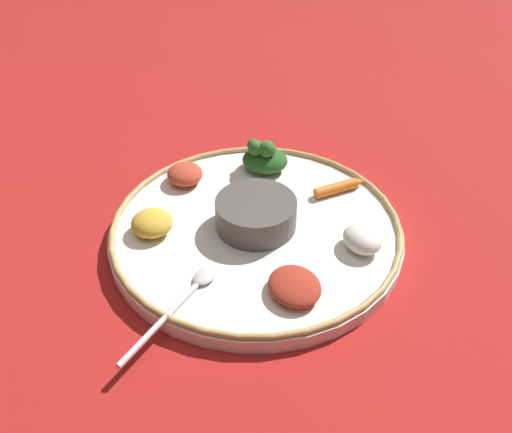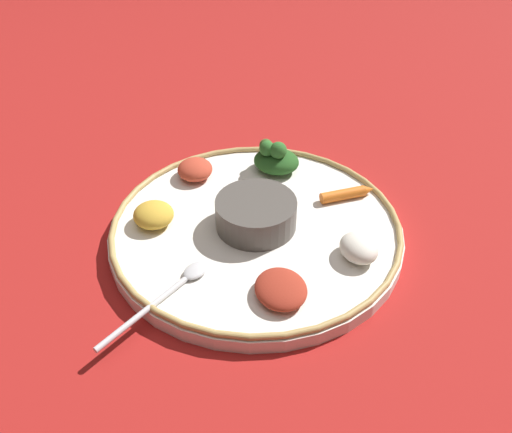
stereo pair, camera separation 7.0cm
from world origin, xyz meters
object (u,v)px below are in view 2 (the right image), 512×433
Objects in this scene: greens_pile at (275,158)px; center_bowl at (256,213)px; spoon at (172,289)px; carrot_near_spoon at (347,194)px.

center_bowl is at bearing 79.58° from greens_pile.
center_bowl reaches higher than spoon.
center_bowl reaches higher than carrot_near_spoon.
center_bowl is 0.75× the size of spoon.
center_bowl is 0.13m from greens_pile.
carrot_near_spoon reaches higher than spoon.
carrot_near_spoon is at bearing -139.22° from spoon.
spoon is 1.75× the size of carrot_near_spoon.
center_bowl is 1.29× the size of greens_pile.
greens_pile is 0.12m from carrot_near_spoon.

